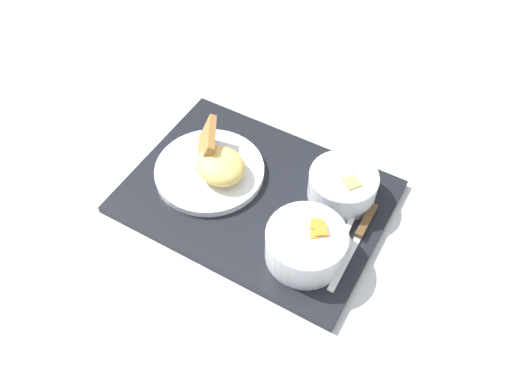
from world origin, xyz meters
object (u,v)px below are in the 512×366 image
plate_main (213,167)px  knife (361,230)px  bowl_salad (306,243)px  spoon (345,233)px  bowl_soup (343,184)px

plate_main → knife: plate_main is taller
bowl_salad → spoon: bowl_salad is taller
bowl_soup → knife: (-0.06, 0.05, -0.02)m
bowl_soup → plate_main: 0.22m
bowl_salad → plate_main: (0.21, -0.07, -0.01)m
bowl_soup → spoon: (-0.04, 0.07, -0.02)m
bowl_salad → spoon: (-0.04, -0.07, -0.03)m
plate_main → spoon: bearing=179.3°
bowl_salad → spoon: 0.08m
plate_main → spoon: (-0.25, 0.00, -0.01)m
bowl_salad → bowl_soup: bowl_salad is taller
bowl_soup → knife: size_ratio=0.65×
plate_main → knife: 0.27m
bowl_soup → spoon: 0.08m
knife → plate_main: bearing=-87.8°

